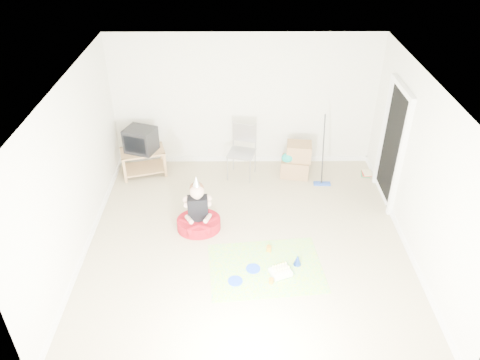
{
  "coord_description": "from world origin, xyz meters",
  "views": [
    {
      "loc": [
        -0.14,
        -5.69,
        4.89
      ],
      "look_at": [
        -0.1,
        0.4,
        0.9
      ],
      "focal_mm": 35.0,
      "sensor_mm": 36.0,
      "label": 1
    }
  ],
  "objects_px": {
    "cardboard_boxes": "(296,160)",
    "folding_chair": "(242,153)",
    "crt_tv": "(141,140)",
    "seated_woman": "(198,218)",
    "tv_stand": "(143,160)",
    "birthday_cake": "(280,273)"
  },
  "relations": [
    {
      "from": "tv_stand",
      "to": "folding_chair",
      "type": "distance_m",
      "value": 1.9
    },
    {
      "from": "cardboard_boxes",
      "to": "birthday_cake",
      "type": "relative_size",
      "value": 1.9
    },
    {
      "from": "cardboard_boxes",
      "to": "folding_chair",
      "type": "bearing_deg",
      "value": -177.54
    },
    {
      "from": "tv_stand",
      "to": "cardboard_boxes",
      "type": "distance_m",
      "value": 2.93
    },
    {
      "from": "crt_tv",
      "to": "birthday_cake",
      "type": "relative_size",
      "value": 1.5
    },
    {
      "from": "cardboard_boxes",
      "to": "seated_woman",
      "type": "distance_m",
      "value": 2.4
    },
    {
      "from": "tv_stand",
      "to": "seated_woman",
      "type": "xyz_separation_m",
      "value": [
        1.17,
        -1.71,
        -0.07
      ]
    },
    {
      "from": "tv_stand",
      "to": "crt_tv",
      "type": "height_order",
      "value": "crt_tv"
    },
    {
      "from": "crt_tv",
      "to": "cardboard_boxes",
      "type": "distance_m",
      "value": 2.96
    },
    {
      "from": "folding_chair",
      "to": "crt_tv",
      "type": "bearing_deg",
      "value": 176.43
    },
    {
      "from": "crt_tv",
      "to": "birthday_cake",
      "type": "height_order",
      "value": "crt_tv"
    },
    {
      "from": "seated_woman",
      "to": "birthday_cake",
      "type": "height_order",
      "value": "seated_woman"
    },
    {
      "from": "seated_woman",
      "to": "birthday_cake",
      "type": "relative_size",
      "value": 2.9
    },
    {
      "from": "crt_tv",
      "to": "seated_woman",
      "type": "bearing_deg",
      "value": -35.51
    },
    {
      "from": "tv_stand",
      "to": "folding_chair",
      "type": "relative_size",
      "value": 0.87
    },
    {
      "from": "tv_stand",
      "to": "cardboard_boxes",
      "type": "relative_size",
      "value": 1.37
    },
    {
      "from": "tv_stand",
      "to": "seated_woman",
      "type": "bearing_deg",
      "value": -55.66
    },
    {
      "from": "tv_stand",
      "to": "seated_woman",
      "type": "height_order",
      "value": "seated_woman"
    },
    {
      "from": "crt_tv",
      "to": "seated_woman",
      "type": "relative_size",
      "value": 0.52
    },
    {
      "from": "folding_chair",
      "to": "birthday_cake",
      "type": "xyz_separation_m",
      "value": [
        0.54,
        -2.66,
        -0.47
      ]
    },
    {
      "from": "cardboard_boxes",
      "to": "birthday_cake",
      "type": "bearing_deg",
      "value": -100.5
    },
    {
      "from": "cardboard_boxes",
      "to": "seated_woman",
      "type": "bearing_deg",
      "value": -137.05
    }
  ]
}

